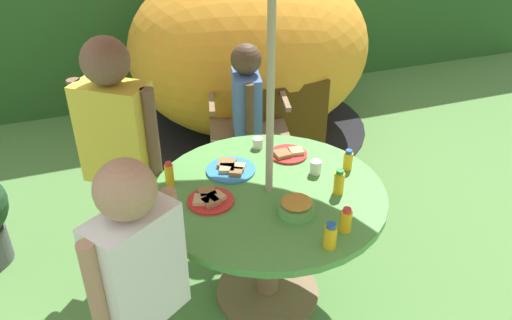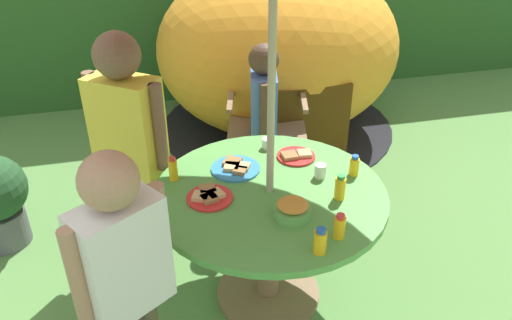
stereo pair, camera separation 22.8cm
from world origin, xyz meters
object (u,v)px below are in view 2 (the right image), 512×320
snack_bowl (293,209)px  child_in_blue_shirt (264,106)px  juice_bottle_near_left (340,188)px  dome_tent (278,49)px  child_in_yellow_shirt (127,126)px  juice_bottle_center_front (354,166)px  cup_near (320,171)px  garden_table (269,217)px  juice_bottle_mid_right (340,227)px  plate_center_back (296,156)px  plate_far_left (236,167)px  child_in_white_shirt (123,258)px  plate_far_right (209,196)px  juice_bottle_mid_left (320,241)px  cup_far (267,143)px  juice_bottle_near_right (173,169)px  wooden_chair (267,105)px

snack_bowl → child_in_blue_shirt: bearing=82.4°
juice_bottle_near_left → dome_tent: bearing=82.2°
child_in_yellow_shirt → juice_bottle_center_front: size_ratio=12.45×
juice_bottle_center_front → cup_near: bearing=174.2°
garden_table → juice_bottle_mid_right: 0.50m
plate_center_back → plate_far_left: 0.35m
child_in_blue_shirt → child_in_white_shirt: (-0.89, -1.37, 0.08)m
plate_far_right → juice_bottle_mid_left: (0.38, -0.49, 0.04)m
juice_bottle_near_left → cup_near: juice_bottle_near_left is taller
juice_bottle_near_left → garden_table: bearing=155.8°
child_in_white_shirt → plate_far_left: child_in_white_shirt is taller
dome_tent → juice_bottle_center_front: bearing=-95.8°
dome_tent → plate_center_back: size_ratio=10.22×
cup_far → cup_near: bearing=-62.2°
dome_tent → snack_bowl: dome_tent is taller
dome_tent → juice_bottle_near_right: dome_tent is taller
dome_tent → juice_bottle_near_right: 2.07m
child_in_blue_shirt → juice_bottle_mid_right: child_in_blue_shirt is taller
child_in_white_shirt → juice_bottle_center_front: child_in_white_shirt is taller
wooden_chair → dome_tent: bearing=82.7°
juice_bottle_near_right → juice_bottle_center_front: (0.90, -0.17, -0.01)m
snack_bowl → juice_bottle_mid_right: juice_bottle_mid_right is taller
child_in_yellow_shirt → cup_near: (0.93, -0.43, -0.15)m
wooden_chair → plate_far_left: size_ratio=4.05×
plate_center_back → juice_bottle_mid_right: size_ratio=1.75×
wooden_chair → dome_tent: 0.85m
child_in_white_shirt → plate_far_left: size_ratio=4.95×
child_in_white_shirt → juice_bottle_near_left: size_ratio=9.79×
plate_far_left → juice_bottle_mid_right: bearing=-63.2°
snack_bowl → juice_bottle_near_left: bearing=17.4°
dome_tent → plate_far_right: 2.19m
child_in_white_shirt → cup_near: child_in_white_shirt is taller
snack_bowl → juice_bottle_mid_left: bearing=-81.9°
wooden_chair → snack_bowl: 1.47m
child_in_blue_shirt → snack_bowl: child_in_blue_shirt is taller
dome_tent → child_in_blue_shirt: dome_tent is taller
child_in_white_shirt → snack_bowl: size_ratio=7.52×
plate_center_back → cup_far: cup_far is taller
dome_tent → cup_far: (-0.51, -1.58, 0.01)m
child_in_yellow_shirt → snack_bowl: size_ratio=8.31×
child_in_white_shirt → cup_near: 1.11m
juice_bottle_near_left → juice_bottle_near_right: juice_bottle_near_right is taller
dome_tent → plate_center_back: (-0.38, -1.72, -0.00)m
plate_far_left → juice_bottle_mid_left: 0.74m
child_in_white_shirt → juice_bottle_mid_left: 0.78m
snack_bowl → cup_near: size_ratio=2.35×
child_in_blue_shirt → juice_bottle_near_left: child_in_blue_shirt is taller
wooden_chair → juice_bottle_mid_left: bearing=-83.4°
wooden_chair → plate_far_left: bearing=-99.4°
juice_bottle_center_front → cup_near: (-0.18, 0.02, -0.02)m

